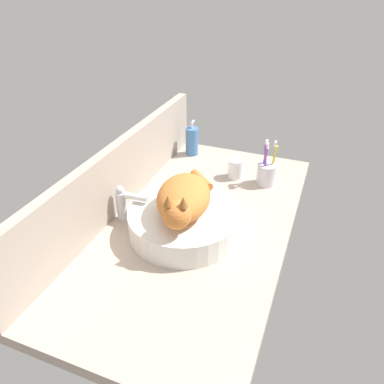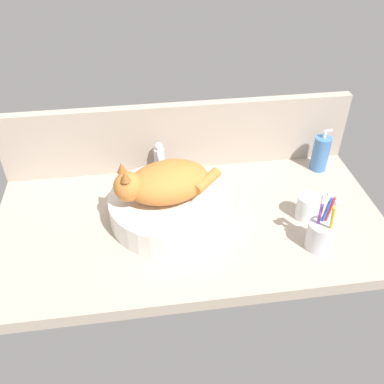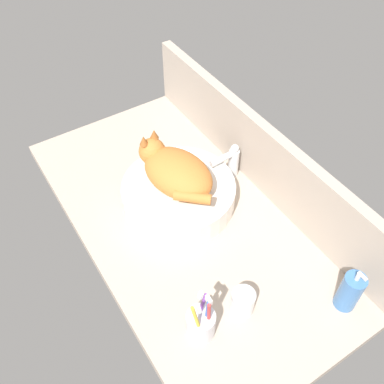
{
  "view_description": "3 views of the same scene",
  "coord_description": "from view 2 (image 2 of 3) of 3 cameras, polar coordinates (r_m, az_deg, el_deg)",
  "views": [
    {
      "loc": [
        -98.54,
        -36.97,
        78.63
      ],
      "look_at": [
        5.38,
        3.64,
        8.57
      ],
      "focal_mm": 35.0,
      "sensor_mm": 36.0,
      "label": 1
    },
    {
      "loc": [
        -13.63,
        -99.37,
        89.85
      ],
      "look_at": [
        0.59,
        0.74,
        10.21
      ],
      "focal_mm": 40.0,
      "sensor_mm": 36.0,
      "label": 2
    },
    {
      "loc": [
        74.27,
        -44.78,
        109.19
      ],
      "look_at": [
        -1.24,
        3.74,
        8.8
      ],
      "focal_mm": 40.0,
      "sensor_mm": 36.0,
      "label": 3
    }
  ],
  "objects": [
    {
      "name": "ground_plane",
      "position": [
        1.36,
        -0.2,
        -4.26
      ],
      "size": [
        121.43,
        63.39,
        4.0
      ],
      "primitive_type": "cube",
      "color": "#B2A08E"
    },
    {
      "name": "backsplash_panel",
      "position": [
        1.51,
        -1.79,
        7.41
      ],
      "size": [
        121.43,
        3.6,
        24.75
      ],
      "primitive_type": "cube",
      "color": "#AD9E8E",
      "rests_on": "ground_plane"
    },
    {
      "name": "sink_basin",
      "position": [
        1.33,
        -3.05,
        -1.99
      ],
      "size": [
        36.94,
        36.94,
        8.42
      ],
      "primitive_type": "cylinder",
      "color": "silver",
      "rests_on": "ground_plane"
    },
    {
      "name": "cat",
      "position": [
        1.26,
        -3.77,
        1.3
      ],
      "size": [
        32.11,
        22.08,
        14.0
      ],
      "color": "#CC7533",
      "rests_on": "sink_basin"
    },
    {
      "name": "faucet",
      "position": [
        1.48,
        -4.32,
        4.29
      ],
      "size": [
        3.6,
        11.84,
        13.6
      ],
      "color": "silver",
      "rests_on": "ground_plane"
    },
    {
      "name": "soap_dispenser",
      "position": [
        1.6,
        16.78,
        4.98
      ],
      "size": [
        5.91,
        5.91,
        16.19
      ],
      "color": "#3F72B2",
      "rests_on": "ground_plane"
    },
    {
      "name": "toothbrush_cup",
      "position": [
        1.28,
        16.75,
        -5.34
      ],
      "size": [
        7.67,
        7.67,
        18.71
      ],
      "color": "silver",
      "rests_on": "ground_plane"
    },
    {
      "name": "water_glass",
      "position": [
        1.38,
        14.99,
        -2.09
      ],
      "size": [
        6.42,
        6.42,
        8.08
      ],
      "color": "white",
      "rests_on": "ground_plane"
    }
  ]
}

